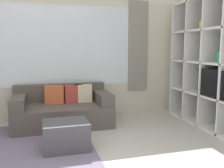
% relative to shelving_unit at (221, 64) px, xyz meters
% --- Properties ---
extents(wall_back, '(6.50, 0.11, 2.70)m').
position_rel_shelving_unit_xyz_m(wall_back, '(-2.49, 1.61, 0.21)').
color(wall_back, beige).
rests_on(wall_back, ground_plane).
extents(area_rug, '(2.31, 2.34, 0.01)m').
position_rel_shelving_unit_xyz_m(area_rug, '(-3.37, 0.03, -1.14)').
color(area_rug, slate).
rests_on(area_rug, ground_plane).
extents(shelving_unit, '(0.39, 2.54, 2.31)m').
position_rel_shelving_unit_xyz_m(shelving_unit, '(0.00, 0.00, 0.00)').
color(shelving_unit, '#232328').
rests_on(shelving_unit, ground_plane).
extents(couch_main, '(1.74, 0.98, 0.73)m').
position_rel_shelving_unit_xyz_m(couch_main, '(-2.54, 1.08, -0.86)').
color(couch_main, '#564C47').
rests_on(couch_main, ground_plane).
extents(ottoman, '(0.62, 0.51, 0.40)m').
position_rel_shelving_unit_xyz_m(ottoman, '(-2.60, -0.10, -0.94)').
color(ottoman, '#47474C').
rests_on(ottoman, ground_plane).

